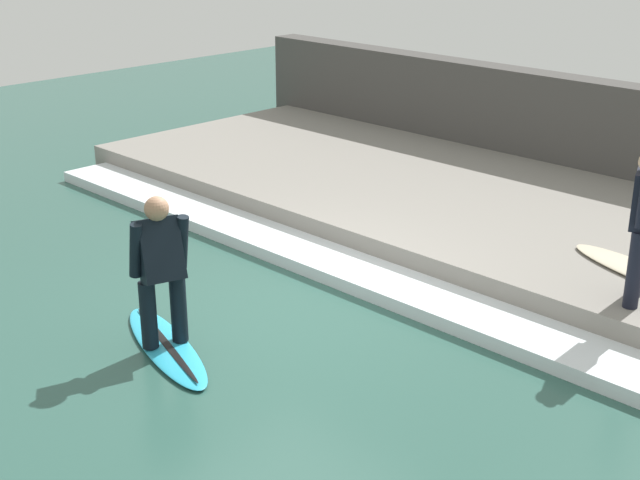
# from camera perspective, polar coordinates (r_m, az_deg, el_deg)

# --- Properties ---
(ground_plane) EXTENTS (28.00, 28.00, 0.00)m
(ground_plane) POSITION_cam_1_polar(r_m,az_deg,el_deg) (9.69, -2.21, -4.67)
(ground_plane) COLOR #2D564C
(concrete_ledge) EXTENTS (4.40, 12.68, 0.38)m
(concrete_ledge) POSITION_cam_1_polar(r_m,az_deg,el_deg) (12.33, 10.78, 1.65)
(concrete_ledge) COLOR gray
(concrete_ledge) RESTS_ON ground_plane
(back_wall) EXTENTS (0.50, 13.32, 1.69)m
(back_wall) POSITION_cam_1_polar(r_m,az_deg,el_deg) (14.18, 16.61, 6.44)
(back_wall) COLOR #474442
(back_wall) RESTS_ON ground_plane
(wave_foam_crest) EXTENTS (0.77, 12.05, 0.15)m
(wave_foam_crest) POSITION_cam_1_polar(r_m,az_deg,el_deg) (10.45, 2.67, -2.23)
(wave_foam_crest) COLOR silver
(wave_foam_crest) RESTS_ON ground_plane
(surfboard_riding) EXTENTS (1.01, 2.00, 0.07)m
(surfboard_riding) POSITION_cam_1_polar(r_m,az_deg,el_deg) (9.06, -9.83, -6.70)
(surfboard_riding) COLOR #2DADD1
(surfboard_riding) RESTS_ON ground_plane
(surfer_riding) EXTENTS (0.56, 0.52, 1.53)m
(surfer_riding) POSITION_cam_1_polar(r_m,az_deg,el_deg) (8.69, -10.18, -1.53)
(surfer_riding) COLOR black
(surfer_riding) RESTS_ON surfboard_riding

